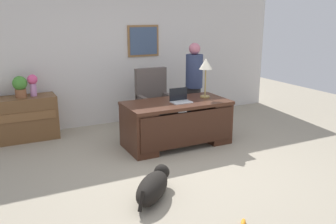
{
  "coord_description": "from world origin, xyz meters",
  "views": [
    {
      "loc": [
        -2.37,
        -4.21,
        2.13
      ],
      "look_at": [
        -0.12,
        0.3,
        0.75
      ],
      "focal_mm": 38.74,
      "sensor_mm": 36.0,
      "label": 1
    }
  ],
  "objects_px": {
    "credenza": "(18,119)",
    "armchair": "(155,104)",
    "desk": "(177,122)",
    "vase_with_flowers": "(33,83)",
    "person_standing": "(194,85)",
    "dog_lying": "(153,186)",
    "dog_toy_bone": "(243,223)",
    "laptop": "(180,99)",
    "potted_plant": "(20,86)",
    "desk_lamp": "(206,66)"
  },
  "relations": [
    {
      "from": "desk",
      "to": "desk_lamp",
      "type": "height_order",
      "value": "desk_lamp"
    },
    {
      "from": "person_standing",
      "to": "potted_plant",
      "type": "bearing_deg",
      "value": 167.93
    },
    {
      "from": "potted_plant",
      "to": "vase_with_flowers",
      "type": "bearing_deg",
      "value": 0.0
    },
    {
      "from": "credenza",
      "to": "potted_plant",
      "type": "bearing_deg",
      "value": 0.95
    },
    {
      "from": "person_standing",
      "to": "dog_toy_bone",
      "type": "relative_size",
      "value": 10.6
    },
    {
      "from": "credenza",
      "to": "desk_lamp",
      "type": "distance_m",
      "value": 3.32
    },
    {
      "from": "desk",
      "to": "credenza",
      "type": "height_order",
      "value": "credenza"
    },
    {
      "from": "credenza",
      "to": "desk_lamp",
      "type": "relative_size",
      "value": 1.92
    },
    {
      "from": "desk",
      "to": "desk_lamp",
      "type": "relative_size",
      "value": 2.59
    },
    {
      "from": "credenza",
      "to": "armchair",
      "type": "relative_size",
      "value": 1.1
    },
    {
      "from": "armchair",
      "to": "dog_toy_bone",
      "type": "bearing_deg",
      "value": -98.56
    },
    {
      "from": "laptop",
      "to": "credenza",
      "type": "bearing_deg",
      "value": 148.58
    },
    {
      "from": "armchair",
      "to": "laptop",
      "type": "relative_size",
      "value": 3.6
    },
    {
      "from": "vase_with_flowers",
      "to": "laptop",
      "type": "bearing_deg",
      "value": -34.87
    },
    {
      "from": "credenza",
      "to": "desk_lamp",
      "type": "bearing_deg",
      "value": -24.48
    },
    {
      "from": "credenza",
      "to": "person_standing",
      "type": "height_order",
      "value": "person_standing"
    },
    {
      "from": "desk",
      "to": "armchair",
      "type": "distance_m",
      "value": 0.9
    },
    {
      "from": "person_standing",
      "to": "vase_with_flowers",
      "type": "bearing_deg",
      "value": 167.08
    },
    {
      "from": "dog_lying",
      "to": "dog_toy_bone",
      "type": "bearing_deg",
      "value": -57.32
    },
    {
      "from": "desk",
      "to": "potted_plant",
      "type": "relative_size",
      "value": 4.77
    },
    {
      "from": "desk",
      "to": "armchair",
      "type": "bearing_deg",
      "value": 90.32
    },
    {
      "from": "potted_plant",
      "to": "laptop",
      "type": "bearing_deg",
      "value": -32.39
    },
    {
      "from": "dog_lying",
      "to": "laptop",
      "type": "bearing_deg",
      "value": 51.93
    },
    {
      "from": "dog_lying",
      "to": "laptop",
      "type": "xyz_separation_m",
      "value": [
        1.14,
        1.46,
        0.64
      ]
    },
    {
      "from": "potted_plant",
      "to": "person_standing",
      "type": "bearing_deg",
      "value": -12.07
    },
    {
      "from": "armchair",
      "to": "dog_toy_bone",
      "type": "relative_size",
      "value": 7.63
    },
    {
      "from": "credenza",
      "to": "potted_plant",
      "type": "relative_size",
      "value": 3.54
    },
    {
      "from": "desk",
      "to": "dog_lying",
      "type": "height_order",
      "value": "desk"
    },
    {
      "from": "person_standing",
      "to": "desk",
      "type": "bearing_deg",
      "value": -134.65
    },
    {
      "from": "desk_lamp",
      "to": "dog_toy_bone",
      "type": "xyz_separation_m",
      "value": [
        -1.09,
        -2.51,
        -1.24
      ]
    },
    {
      "from": "laptop",
      "to": "potted_plant",
      "type": "height_order",
      "value": "potted_plant"
    },
    {
      "from": "person_standing",
      "to": "laptop",
      "type": "height_order",
      "value": "person_standing"
    },
    {
      "from": "vase_with_flowers",
      "to": "desk",
      "type": "bearing_deg",
      "value": -34.91
    },
    {
      "from": "laptop",
      "to": "potted_plant",
      "type": "xyz_separation_m",
      "value": [
        -2.28,
        1.44,
        0.16
      ]
    },
    {
      "from": "dog_lying",
      "to": "vase_with_flowers",
      "type": "bearing_deg",
      "value": 107.82
    },
    {
      "from": "potted_plant",
      "to": "dog_toy_bone",
      "type": "distance_m",
      "value": 4.31
    },
    {
      "from": "vase_with_flowers",
      "to": "armchair",
      "type": "bearing_deg",
      "value": -14.67
    },
    {
      "from": "armchair",
      "to": "desk_lamp",
      "type": "bearing_deg",
      "value": -53.4
    },
    {
      "from": "person_standing",
      "to": "dog_lying",
      "type": "bearing_deg",
      "value": -129.68
    },
    {
      "from": "armchair",
      "to": "vase_with_flowers",
      "type": "relative_size",
      "value": 3.11
    },
    {
      "from": "credenza",
      "to": "dog_lying",
      "type": "relative_size",
      "value": 1.72
    },
    {
      "from": "armchair",
      "to": "credenza",
      "type": "bearing_deg",
      "value": 167.12
    },
    {
      "from": "desk",
      "to": "vase_with_flowers",
      "type": "relative_size",
      "value": 4.63
    },
    {
      "from": "dog_lying",
      "to": "credenza",
      "type": "bearing_deg",
      "value": 112.84
    },
    {
      "from": "credenza",
      "to": "armchair",
      "type": "bearing_deg",
      "value": -12.88
    },
    {
      "from": "laptop",
      "to": "desk",
      "type": "bearing_deg",
      "value": 147.16
    },
    {
      "from": "credenza",
      "to": "dog_toy_bone",
      "type": "xyz_separation_m",
      "value": [
        1.82,
        -3.84,
        -0.35
      ]
    },
    {
      "from": "laptop",
      "to": "dog_lying",
      "type": "bearing_deg",
      "value": -128.07
    },
    {
      "from": "potted_plant",
      "to": "dog_lying",
      "type": "bearing_deg",
      "value": -68.6
    },
    {
      "from": "dog_lying",
      "to": "vase_with_flowers",
      "type": "height_order",
      "value": "vase_with_flowers"
    }
  ]
}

